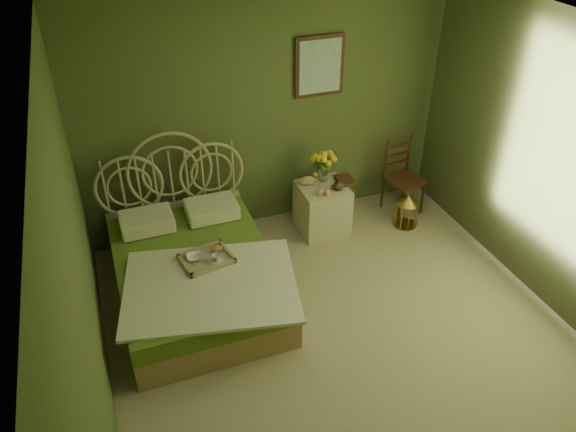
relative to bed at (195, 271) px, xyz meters
name	(u,v)px	position (x,y,z in m)	size (l,w,h in m)	color
floor	(353,352)	(1.10, -1.20, -0.29)	(4.50, 4.50, 0.00)	#BFAE8A
ceiling	(380,56)	(1.10, -1.20, 2.31)	(4.50, 4.50, 0.00)	silver
wall_back	(268,114)	(1.10, 1.05, 1.01)	(4.00, 4.00, 0.00)	#505F32
wall_left	(82,293)	(-0.90, -1.20, 1.01)	(4.50, 4.50, 0.00)	#505F32
wall_art	(320,66)	(1.66, 1.02, 1.46)	(0.54, 0.04, 0.64)	#3D2110
bed	(195,271)	(0.00, 0.00, 0.00)	(1.68, 2.13, 1.31)	tan
nightstand	(322,202)	(1.57, 0.61, 0.06)	(0.51, 0.51, 0.99)	beige
chair	(402,172)	(2.62, 0.71, 0.19)	(0.44, 0.44, 0.87)	#3D2110
birdcage	(407,210)	(2.50, 0.34, -0.09)	(0.27, 0.27, 0.40)	#AF8738
book_lower	(337,182)	(1.74, 0.62, 0.28)	(0.17, 0.23, 0.02)	#381E0F
book_upper	(337,180)	(1.74, 0.62, 0.30)	(0.17, 0.24, 0.02)	#472819
cereal_bowl	(194,257)	(0.00, -0.09, 0.24)	(0.15, 0.15, 0.04)	white
coffee_cup	(216,258)	(0.18, -0.20, 0.26)	(0.08, 0.08, 0.08)	white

